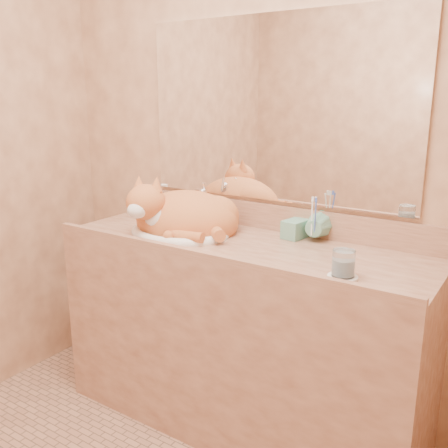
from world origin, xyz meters
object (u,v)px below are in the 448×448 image
Objects in this scene: soap_dispenser at (288,220)px; toothbrush_cup at (313,230)px; cat at (181,213)px; vanity_counter at (240,335)px; sink_basin at (180,218)px; water_glass at (343,263)px.

toothbrush_cup is (0.11, 0.02, -0.03)m from soap_dispenser.
cat is at bearing -163.71° from toothbrush_cup.
sink_basin reaches higher than vanity_counter.
soap_dispenser reaches higher than sink_basin.
sink_basin is at bearing -90.01° from cat.
soap_dispenser is 1.46× the size of toothbrush_cup.
cat reaches higher than vanity_counter.
sink_basin reaches higher than water_glass.
soap_dispenser is (0.46, 0.16, 0.02)m from sink_basin.
toothbrush_cup reaches higher than water_glass.
cat is at bearing -179.80° from vanity_counter.
vanity_counter is 0.72m from water_glass.
cat reaches higher than water_glass.
vanity_counter is 17.69× the size of water_glass.
toothbrush_cup reaches higher than vanity_counter.
cat is 0.59m from toothbrush_cup.
vanity_counter is at bearing -16.16° from cat.
sink_basin is 5.10× the size of water_glass.
cat is at bearing 103.66° from sink_basin.
water_glass is at bearing -52.32° from toothbrush_cup.
cat is 3.96× the size of toothbrush_cup.
soap_dispenser is 0.47m from water_glass.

